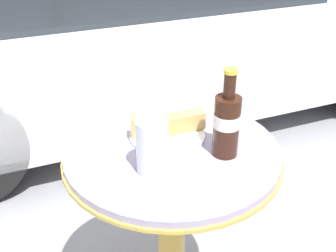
{
  "coord_description": "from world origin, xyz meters",
  "views": [
    {
      "loc": [
        -0.36,
        -0.87,
        1.35
      ],
      "look_at": [
        0.0,
        0.03,
        0.79
      ],
      "focal_mm": 45.0,
      "sensor_mm": 36.0,
      "label": 1
    }
  ],
  "objects_px": {
    "bistro_table": "(172,218)",
    "drinking_glass": "(152,149)",
    "cola_bottle_left": "(227,122)",
    "parked_car": "(146,17)",
    "lunch_plate_near": "(168,130)"
  },
  "relations": [
    {
      "from": "drinking_glass",
      "to": "bistro_table",
      "type": "bearing_deg",
      "value": 43.11
    },
    {
      "from": "bistro_table",
      "to": "cola_bottle_left",
      "type": "xyz_separation_m",
      "value": [
        0.11,
        -0.08,
        0.34
      ]
    },
    {
      "from": "cola_bottle_left",
      "to": "parked_car",
      "type": "relative_size",
      "value": 0.06
    },
    {
      "from": "bistro_table",
      "to": "lunch_plate_near",
      "type": "distance_m",
      "value": 0.28
    },
    {
      "from": "lunch_plate_near",
      "to": "parked_car",
      "type": "distance_m",
      "value": 1.84
    },
    {
      "from": "parked_car",
      "to": "bistro_table",
      "type": "bearing_deg",
      "value": -107.3
    },
    {
      "from": "drinking_glass",
      "to": "parked_car",
      "type": "distance_m",
      "value": 2.0
    },
    {
      "from": "bistro_table",
      "to": "drinking_glass",
      "type": "height_order",
      "value": "drinking_glass"
    },
    {
      "from": "drinking_glass",
      "to": "parked_car",
      "type": "relative_size",
      "value": 0.03
    },
    {
      "from": "bistro_table",
      "to": "lunch_plate_near",
      "type": "bearing_deg",
      "value": 79.91
    },
    {
      "from": "bistro_table",
      "to": "cola_bottle_left",
      "type": "height_order",
      "value": "cola_bottle_left"
    },
    {
      "from": "bistro_table",
      "to": "drinking_glass",
      "type": "bearing_deg",
      "value": -136.89
    },
    {
      "from": "bistro_table",
      "to": "drinking_glass",
      "type": "relative_size",
      "value": 5.32
    },
    {
      "from": "bistro_table",
      "to": "parked_car",
      "type": "xyz_separation_m",
      "value": [
        0.56,
        1.8,
        0.08
      ]
    },
    {
      "from": "drinking_glass",
      "to": "lunch_plate_near",
      "type": "bearing_deg",
      "value": 54.86
    }
  ]
}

